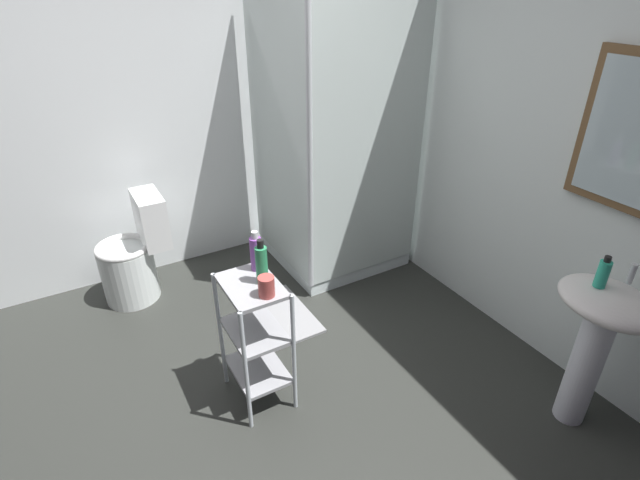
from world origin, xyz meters
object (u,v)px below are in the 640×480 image
(hand_soap_bottle, at_px, (603,273))
(conditioner_bottle_purple, at_px, (256,253))
(body_wash_bottle_green, at_px, (262,264))
(rinse_cup, at_px, (266,286))
(bath_mat, at_px, (279,316))
(storage_cart, at_px, (255,333))
(shower_stall, at_px, (328,210))
(pedestal_sink, at_px, (598,330))
(toilet, at_px, (134,258))

(hand_soap_bottle, relative_size, conditioner_bottle_purple, 0.73)
(body_wash_bottle_green, bearing_deg, rinse_cup, -14.57)
(conditioner_bottle_purple, xyz_separation_m, bath_mat, (-0.45, 0.31, -0.83))
(storage_cart, height_order, hand_soap_bottle, hand_soap_bottle)
(shower_stall, relative_size, storage_cart, 2.70)
(pedestal_sink, distance_m, body_wash_bottle_green, 1.63)
(body_wash_bottle_green, bearing_deg, bath_mat, 149.92)
(toilet, height_order, rinse_cup, rinse_cup)
(storage_cart, xyz_separation_m, body_wash_bottle_green, (0.01, 0.06, 0.41))
(shower_stall, distance_m, toilet, 1.45)
(pedestal_sink, xyz_separation_m, conditioner_bottle_purple, (-1.07, -1.28, 0.26))
(hand_soap_bottle, bearing_deg, storage_cart, -124.28)
(shower_stall, bearing_deg, pedestal_sink, 9.00)
(toilet, distance_m, storage_cart, 1.35)
(toilet, relative_size, storage_cart, 1.03)
(shower_stall, relative_size, hand_soap_bottle, 12.60)
(storage_cart, height_order, conditioner_bottle_purple, conditioner_bottle_purple)
(body_wash_bottle_green, height_order, bath_mat, body_wash_bottle_green)
(storage_cart, bearing_deg, body_wash_bottle_green, 79.33)
(storage_cart, xyz_separation_m, rinse_cup, (0.12, 0.03, 0.35))
(conditioner_bottle_purple, bearing_deg, storage_cart, -36.45)
(pedestal_sink, bearing_deg, toilet, -142.70)
(pedestal_sink, xyz_separation_m, rinse_cup, (-0.84, -1.33, 0.21))
(body_wash_bottle_green, bearing_deg, shower_stall, 135.81)
(bath_mat, bearing_deg, pedestal_sink, 32.45)
(storage_cart, bearing_deg, conditioner_bottle_purple, 143.55)
(toilet, xyz_separation_m, storage_cart, (1.30, 0.36, 0.12))
(storage_cart, bearing_deg, toilet, -164.35)
(hand_soap_bottle, distance_m, conditioner_bottle_purple, 1.62)
(pedestal_sink, xyz_separation_m, bath_mat, (-1.52, -0.97, -0.57))
(hand_soap_bottle, height_order, conditioner_bottle_purple, hand_soap_bottle)
(pedestal_sink, bearing_deg, conditioner_bottle_purple, -130.03)
(shower_stall, relative_size, rinse_cup, 19.74)
(toilet, bearing_deg, bath_mat, 45.61)
(pedestal_sink, relative_size, conditioner_bottle_purple, 3.74)
(conditioner_bottle_purple, distance_m, rinse_cup, 0.24)
(storage_cart, xyz_separation_m, conditioner_bottle_purple, (-0.11, 0.08, 0.40))
(shower_stall, distance_m, hand_soap_bottle, 1.98)
(storage_cart, relative_size, rinse_cup, 7.30)
(toilet, relative_size, rinse_cup, 7.50)
(storage_cart, height_order, rinse_cup, rinse_cup)
(storage_cart, distance_m, hand_soap_bottle, 1.67)
(conditioner_bottle_purple, relative_size, rinse_cup, 2.14)
(shower_stall, height_order, body_wash_bottle_green, shower_stall)
(rinse_cup, bearing_deg, shower_stall, 137.96)
(hand_soap_bottle, xyz_separation_m, body_wash_bottle_green, (-0.90, -1.28, -0.04))
(rinse_cup, bearing_deg, pedestal_sink, 57.73)
(shower_stall, xyz_separation_m, rinse_cup, (1.13, -1.02, 0.33))
(rinse_cup, bearing_deg, toilet, -164.54)
(hand_soap_bottle, height_order, rinse_cup, hand_soap_bottle)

